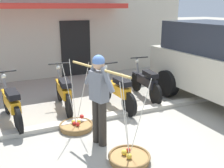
# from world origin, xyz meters

# --- Properties ---
(ground_plane) EXTENTS (90.00, 90.00, 0.00)m
(ground_plane) POSITION_xyz_m (0.00, 0.00, 0.00)
(ground_plane) COLOR #9E998C
(sidewalk_curb) EXTENTS (20.00, 0.24, 0.10)m
(sidewalk_curb) POSITION_xyz_m (0.00, 0.70, 0.05)
(sidewalk_curb) COLOR #BAB4A5
(sidewalk_curb) RESTS_ON ground
(fruit_vendor) EXTENTS (0.50, 1.53, 1.70)m
(fruit_vendor) POSITION_xyz_m (-0.51, -0.27, 0.98)
(fruit_vendor) COLOR #2D2823
(fruit_vendor) RESTS_ON ground
(fruit_basket_left_side) EXTENTS (0.72, 0.72, 1.45)m
(fruit_basket_left_side) POSITION_xyz_m (-0.28, -1.03, 0.07)
(fruit_basket_left_side) COLOR #9E7542
(fruit_basket_left_side) RESTS_ON ground
(fruit_basket_right_side) EXTENTS (0.72, 0.72, 1.45)m
(fruit_basket_right_side) POSITION_xyz_m (-0.73, 0.49, 0.07)
(fruit_basket_right_side) COLOR #9E7542
(fruit_basket_right_side) RESTS_ON ground
(motorcycle_nearest_shop) EXTENTS (0.54, 1.82, 1.09)m
(motorcycle_nearest_shop) POSITION_xyz_m (-1.93, 1.34, 0.45)
(motorcycle_nearest_shop) COLOR black
(motorcycle_nearest_shop) RESTS_ON ground
(motorcycle_second_in_row) EXTENTS (0.54, 1.82, 1.09)m
(motorcycle_second_in_row) POSITION_xyz_m (-0.68, 1.69, 0.45)
(motorcycle_second_in_row) COLOR black
(motorcycle_second_in_row) RESTS_ON ground
(motorcycle_third_in_row) EXTENTS (0.54, 1.82, 1.09)m
(motorcycle_third_in_row) POSITION_xyz_m (0.56, 1.20, 0.45)
(motorcycle_third_in_row) COLOR black
(motorcycle_third_in_row) RESTS_ON ground
(motorcycle_end_of_row) EXTENTS (0.54, 1.82, 1.09)m
(motorcycle_end_of_row) POSITION_xyz_m (1.61, 1.54, 0.45)
(motorcycle_end_of_row) COLOR black
(motorcycle_end_of_row) RESTS_ON ground
(storefront_building) EXTENTS (13.00, 6.00, 4.20)m
(storefront_building) POSITION_xyz_m (-1.36, 7.29, 2.10)
(storefront_building) COLOR beige
(storefront_building) RESTS_ON ground
(wooden_crate) EXTENTS (0.44, 0.36, 0.32)m
(wooden_crate) POSITION_xyz_m (1.26, 2.30, 0.16)
(wooden_crate) COLOR olive
(wooden_crate) RESTS_ON ground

